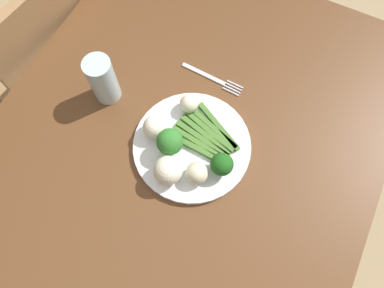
# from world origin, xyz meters

# --- Properties ---
(ground_plane) EXTENTS (6.00, 6.00, 0.02)m
(ground_plane) POSITION_xyz_m (0.00, 0.00, -0.01)
(ground_plane) COLOR tan
(dining_table) EXTENTS (1.17, 0.89, 0.75)m
(dining_table) POSITION_xyz_m (0.00, 0.00, 0.64)
(dining_table) COLOR brown
(dining_table) RESTS_ON ground_plane
(chair) EXTENTS (0.45, 0.45, 0.87)m
(chair) POSITION_xyz_m (-0.19, -0.58, 0.50)
(chair) COLOR #9E754C
(chair) RESTS_ON ground_plane
(plate) EXTENTS (0.27, 0.27, 0.01)m
(plate) POSITION_xyz_m (-0.03, 0.02, 0.76)
(plate) COLOR white
(plate) RESTS_ON dining_table
(asparagus_bundle) EXTENTS (0.12, 0.16, 0.01)m
(asparagus_bundle) POSITION_xyz_m (-0.06, 0.04, 0.78)
(asparagus_bundle) COLOR #47752D
(asparagus_bundle) RESTS_ON plate
(broccoli_right) EXTENTS (0.06, 0.06, 0.07)m
(broccoli_right) POSITION_xyz_m (0.00, -0.02, 0.81)
(broccoli_right) COLOR #609E3D
(broccoli_right) RESTS_ON plate
(broccoli_back_right) EXTENTS (0.05, 0.05, 0.06)m
(broccoli_back_right) POSITION_xyz_m (-0.01, 0.11, 0.80)
(broccoli_back_right) COLOR #4C7F2B
(broccoli_back_right) RESTS_ON plate
(cauliflower_mid) EXTENTS (0.05, 0.05, 0.05)m
(cauliflower_mid) POSITION_xyz_m (0.03, 0.07, 0.79)
(cauliflower_mid) COLOR beige
(cauliflower_mid) RESTS_ON plate
(cauliflower_back) EXTENTS (0.05, 0.05, 0.05)m
(cauliflower_back) POSITION_xyz_m (-0.02, -0.06, 0.80)
(cauliflower_back) COLOR white
(cauliflower_back) RESTS_ON plate
(cauliflower_outer_edge) EXTENTS (0.06, 0.06, 0.06)m
(cauliflower_outer_edge) POSITION_xyz_m (0.06, 0.01, 0.80)
(cauliflower_outer_edge) COLOR white
(cauliflower_outer_edge) RESTS_ON plate
(cauliflower_edge) EXTENTS (0.04, 0.04, 0.04)m
(cauliflower_edge) POSITION_xyz_m (-0.11, -0.02, 0.79)
(cauliflower_edge) COLOR silver
(cauliflower_edge) RESTS_ON plate
(fork) EXTENTS (0.03, 0.17, 0.00)m
(fork) POSITION_xyz_m (-0.22, -0.01, 0.76)
(fork) COLOR silver
(fork) RESTS_ON dining_table
(water_glass) EXTENTS (0.06, 0.06, 0.13)m
(water_glass) POSITION_xyz_m (-0.06, -0.22, 0.82)
(water_glass) COLOR silver
(water_glass) RESTS_ON dining_table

